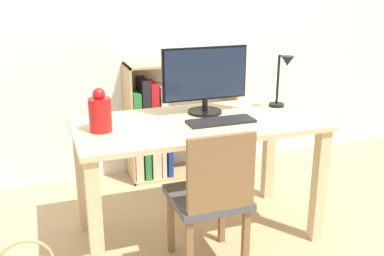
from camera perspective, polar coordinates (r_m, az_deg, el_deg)
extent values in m
plane|color=tan|center=(2.95, 0.67, -13.11)|extent=(10.00, 10.00, 0.00)
cube|color=silver|center=(3.60, -5.61, 14.37)|extent=(8.00, 0.05, 2.60)
cube|color=#D8BC8C|center=(2.65, 0.72, 0.60)|extent=(1.44, 0.73, 0.03)
cube|color=#D8BC8C|center=(2.38, -12.17, -11.84)|extent=(0.07, 0.07, 0.72)
cube|color=#D8BC8C|center=(2.83, 15.81, -7.10)|extent=(0.07, 0.07, 0.72)
cube|color=#D8BC8C|center=(2.93, -13.85, -6.01)|extent=(0.07, 0.07, 0.72)
cube|color=#D8BC8C|center=(3.30, 9.73, -2.92)|extent=(0.07, 0.07, 0.72)
cylinder|color=black|center=(2.80, 1.65, 2.08)|extent=(0.21, 0.21, 0.02)
cylinder|color=black|center=(2.79, 1.65, 3.05)|extent=(0.04, 0.04, 0.08)
cube|color=black|center=(2.75, 1.65, 6.93)|extent=(0.54, 0.02, 0.33)
cube|color=#192338|center=(2.75, 1.69, 6.91)|extent=(0.52, 0.03, 0.30)
cube|color=black|center=(2.62, 3.70, 0.87)|extent=(0.40, 0.15, 0.02)
cylinder|color=red|center=(2.49, -11.59, 1.65)|extent=(0.12, 0.12, 0.18)
sphere|color=red|center=(2.46, -11.76, 4.26)|extent=(0.07, 0.07, 0.07)
cylinder|color=black|center=(3.01, 10.67, 2.91)|extent=(0.10, 0.10, 0.02)
cylinder|color=black|center=(2.97, 10.86, 6.03)|extent=(0.02, 0.02, 0.31)
cylinder|color=black|center=(2.90, 11.54, 8.87)|extent=(0.01, 0.10, 0.01)
cone|color=black|center=(2.86, 12.03, 8.31)|extent=(0.08, 0.08, 0.06)
cube|color=#4C4C51|center=(2.49, 1.94, -8.77)|extent=(0.40, 0.40, 0.04)
cube|color=brown|center=(2.24, 3.74, -5.76)|extent=(0.36, 0.03, 0.40)
cube|color=brown|center=(2.42, -0.37, -15.50)|extent=(0.04, 0.04, 0.39)
cube|color=brown|center=(2.52, 6.81, -14.04)|extent=(0.04, 0.04, 0.39)
cube|color=brown|center=(2.68, -2.70, -11.87)|extent=(0.04, 0.04, 0.39)
cube|color=brown|center=(2.78, 3.82, -10.74)|extent=(0.04, 0.04, 0.39)
cube|color=tan|center=(3.54, -7.99, 0.47)|extent=(0.02, 0.28, 0.94)
cube|color=tan|center=(3.80, 4.84, 1.79)|extent=(0.02, 0.28, 0.94)
cube|color=tan|center=(3.80, -1.30, -5.46)|extent=(0.88, 0.28, 0.02)
cube|color=tan|center=(3.54, -1.41, 8.28)|extent=(0.88, 0.28, 0.02)
cube|color=tan|center=(3.64, -1.36, 1.16)|extent=(0.84, 0.28, 0.02)
cube|color=beige|center=(3.65, -7.04, -3.80)|extent=(0.06, 0.24, 0.32)
cube|color=#2D7F38|center=(3.65, -6.01, -3.05)|extent=(0.05, 0.24, 0.41)
cube|color=beige|center=(3.66, -4.91, -3.02)|extent=(0.07, 0.24, 0.39)
cube|color=beige|center=(3.69, -3.99, -3.53)|extent=(0.04, 0.24, 0.31)
cube|color=navy|center=(3.69, -3.21, -2.76)|extent=(0.04, 0.24, 0.40)
cube|color=#2D7F38|center=(3.51, -7.29, 2.65)|extent=(0.06, 0.24, 0.25)
cube|color=black|center=(3.52, -6.17, 3.50)|extent=(0.06, 0.24, 0.35)
cube|color=red|center=(3.53, -5.12, 3.36)|extent=(0.06, 0.24, 0.32)
cube|color=beige|center=(3.56, -3.97, 3.27)|extent=(0.05, 0.24, 0.29)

